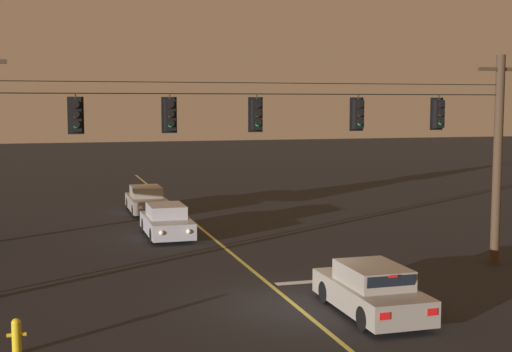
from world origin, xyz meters
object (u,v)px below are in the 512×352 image
traffic_light_centre (257,115)px  car_oncoming_trailing (146,200)px  car_oncoming_lead (167,222)px  traffic_light_left_inner (170,115)px  traffic_light_leftmost (76,115)px  traffic_light_rightmost (439,114)px  traffic_light_right_inner (358,114)px  fire_hydrant (17,335)px  car_waiting_near_lane (371,291)px

traffic_light_centre → car_oncoming_trailing: (-1.52, 15.82, -4.76)m
car_oncoming_lead → traffic_light_left_inner: bearing=-98.0°
traffic_light_left_inner → traffic_light_leftmost: bearing=180.0°
traffic_light_rightmost → car_oncoming_trailing: size_ratio=0.28×
traffic_light_leftmost → traffic_light_rightmost: size_ratio=1.00×
traffic_light_left_inner → car_oncoming_lead: size_ratio=0.28×
traffic_light_rightmost → car_oncoming_lead: bearing=133.1°
traffic_light_left_inner → traffic_light_rightmost: size_ratio=1.00×
traffic_light_right_inner → car_oncoming_lead: (-5.09, 8.66, -4.76)m
car_oncoming_trailing → car_oncoming_lead: bearing=-90.4°
traffic_light_leftmost → traffic_light_centre: size_ratio=1.00×
fire_hydrant → traffic_light_rightmost: bearing=20.0°
traffic_light_left_inner → traffic_light_centre: size_ratio=1.00×
traffic_light_centre → fire_hydrant: bearing=-145.3°
traffic_light_right_inner → traffic_light_rightmost: 3.01m
fire_hydrant → car_waiting_near_lane: bearing=3.8°
car_oncoming_trailing → fire_hydrant: bearing=-105.3°
traffic_light_leftmost → car_oncoming_lead: traffic_light_leftmost is taller
traffic_light_right_inner → traffic_light_rightmost: bearing=0.0°
traffic_light_left_inner → car_waiting_near_lane: bearing=-42.6°
car_oncoming_trailing → traffic_light_left_inner: bearing=-94.6°
car_oncoming_lead → car_oncoming_trailing: (0.05, 7.17, 0.00)m
fire_hydrant → car_oncoming_lead: bearing=67.5°
traffic_light_leftmost → traffic_light_right_inner: bearing=0.0°
traffic_light_rightmost → car_oncoming_trailing: traffic_light_rightmost is taller
car_oncoming_trailing → fire_hydrant: size_ratio=5.26×
traffic_light_rightmost → traffic_light_right_inner: bearing=180.0°
traffic_light_leftmost → traffic_light_left_inner: size_ratio=1.00×
traffic_light_centre → fire_hydrant: (-7.23, -5.02, -4.97)m
traffic_light_centre → car_oncoming_trailing: size_ratio=0.28×
traffic_light_leftmost → traffic_light_left_inner: same height
traffic_light_left_inner → traffic_light_right_inner: 6.30m
traffic_light_centre → traffic_light_right_inner: bearing=0.0°
traffic_light_centre → traffic_light_leftmost: bearing=180.0°
traffic_light_leftmost → traffic_light_right_inner: same height
traffic_light_right_inner → car_waiting_near_lane: traffic_light_right_inner is taller
traffic_light_leftmost → traffic_light_right_inner: 9.12m
traffic_light_leftmost → traffic_light_rightmost: 12.13m
traffic_light_right_inner → car_waiting_near_lane: (-1.52, -4.40, -4.76)m
car_oncoming_trailing → traffic_light_right_inner: bearing=-72.3°
car_oncoming_lead → traffic_light_right_inner: bearing=-59.5°
traffic_light_centre → car_oncoming_lead: traffic_light_centre is taller
traffic_light_left_inner → traffic_light_rightmost: (9.31, 0.00, 0.00)m
traffic_light_rightmost → traffic_light_left_inner: bearing=180.0°
car_oncoming_lead → car_oncoming_trailing: 7.17m
traffic_light_leftmost → car_oncoming_trailing: size_ratio=0.28×
traffic_light_left_inner → car_oncoming_lead: (1.21, 8.66, -4.76)m
traffic_light_leftmost → fire_hydrant: (-1.63, -5.02, -4.97)m
car_oncoming_lead → car_oncoming_trailing: bearing=89.6°
traffic_light_centre → traffic_light_rightmost: same height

